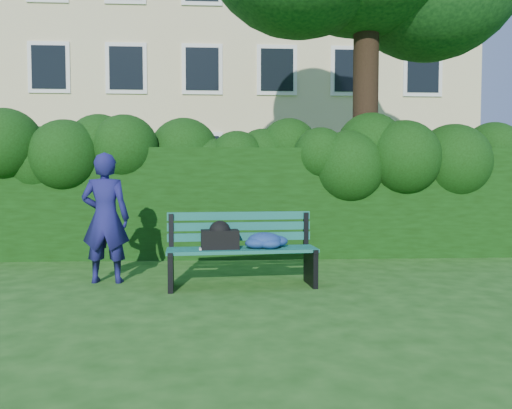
{
  "coord_description": "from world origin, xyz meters",
  "views": [
    {
      "loc": [
        -0.38,
        -6.23,
        1.31
      ],
      "look_at": [
        0.0,
        0.6,
        0.95
      ],
      "focal_mm": 35.0,
      "sensor_mm": 36.0,
      "label": 1
    }
  ],
  "objects": [
    {
      "name": "man_reading",
      "position": [
        -1.92,
        0.08,
        0.81
      ],
      "size": [
        0.61,
        0.41,
        1.63
      ],
      "primitive_type": "imported",
      "rotation": [
        0.0,
        0.0,
        3.1
      ],
      "color": "navy",
      "rests_on": "ground"
    },
    {
      "name": "hedge",
      "position": [
        0.0,
        2.2,
        0.9
      ],
      "size": [
        10.0,
        1.0,
        1.8
      ],
      "color": "black",
      "rests_on": "ground"
    },
    {
      "name": "park_bench",
      "position": [
        -0.2,
        -0.24,
        0.5
      ],
      "size": [
        1.83,
        0.71,
        0.89
      ],
      "rotation": [
        0.0,
        0.0,
        0.09
      ],
      "color": "#105142",
      "rests_on": "ground"
    },
    {
      "name": "ground",
      "position": [
        0.0,
        0.0,
        0.0
      ],
      "size": [
        80.0,
        80.0,
        0.0
      ],
      "primitive_type": "plane",
      "color": "#205216",
      "rests_on": "ground"
    },
    {
      "name": "apartment_building",
      "position": [
        -0.0,
        13.99,
        6.0
      ],
      "size": [
        16.0,
        8.08,
        12.0
      ],
      "color": "beige",
      "rests_on": "ground"
    }
  ]
}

